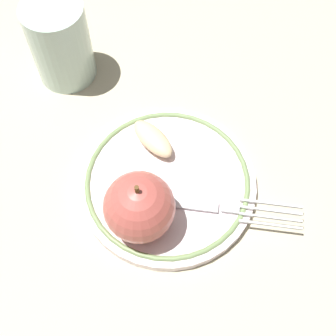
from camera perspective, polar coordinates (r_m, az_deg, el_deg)
ground_plane at (r=0.52m, az=0.55°, el=-2.28°), size 2.00×2.00×0.00m
plate at (r=0.52m, az=-0.00°, el=-1.41°), size 0.20×0.20×0.02m
apple_red_whole at (r=0.46m, az=-3.52°, el=-4.77°), size 0.07×0.07×0.08m
apple_slice_front at (r=0.53m, az=-1.85°, el=3.60°), size 0.06×0.06×0.02m
fork at (r=0.50m, az=4.83°, el=-4.65°), size 0.03×0.19×0.00m
drinking_glass at (r=0.59m, az=-13.00°, el=14.69°), size 0.07×0.07×0.11m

